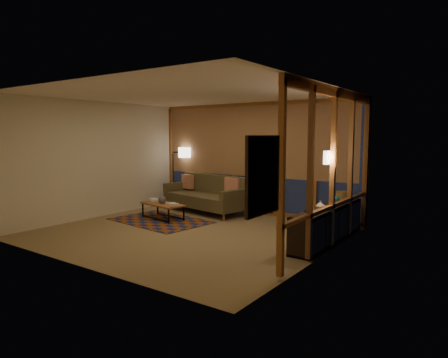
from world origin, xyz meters
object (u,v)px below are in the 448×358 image
Objects in this scene: sofa at (205,194)px; bookshelf at (328,224)px; coffee_table at (163,211)px; floor_lamp at (173,176)px.

sofa is 0.88× the size of bookshelf.
floor_lamp is at bearing 135.59° from coffee_table.
sofa is at bearing 166.08° from bookshelf.
bookshelf is at bearing 15.01° from coffee_table.
coffee_table is at bearing -175.18° from bookshelf.
coffee_table is 0.43× the size of bookshelf.
sofa is at bearing 86.71° from coffee_table.
bookshelf is at bearing -3.65° from sofa.
floor_lamp reaches higher than bookshelf.
sofa is 1.26m from coffee_table.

